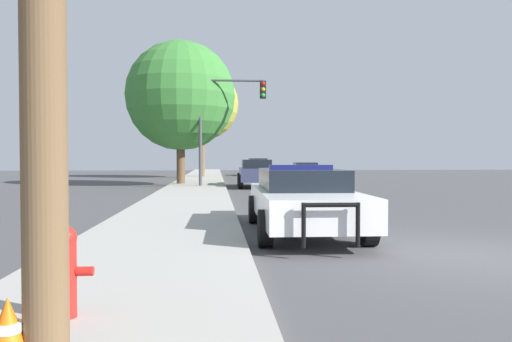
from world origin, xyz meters
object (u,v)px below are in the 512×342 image
Objects in this scene: fire_hydrant at (64,269)px; tree_sidewalk_mid at (181,96)px; tree_sidewalk_far at (202,104)px; car_background_distant at (257,167)px; car_background_midblock at (256,172)px; car_background_oncoming at (305,170)px; police_car at (302,198)px; traffic_cone at (8,331)px; traffic_light at (226,110)px.

fire_hydrant is 23.73m from tree_sidewalk_mid.
tree_sidewalk_far is at bearing 89.47° from fire_hydrant.
car_background_distant is 17.59m from car_background_midblock.
car_background_oncoming is at bearing 66.40° from car_background_midblock.
tree_sidewalk_mid is at bearing -109.76° from car_background_distant.
traffic_cone is at bearing 65.33° from police_car.
traffic_light is at bearing -43.73° from tree_sidewalk_mid.
police_car reaches higher than fire_hydrant.
car_background_distant is 40.27m from traffic_cone.
car_background_oncoming is 32.44m from traffic_cone.
car_background_distant is (5.00, 38.95, 0.22)m from fire_hydrant.
traffic_light is at bearing -100.05° from car_background_distant.
car_background_distant is (3.14, 17.97, -3.19)m from traffic_light.
traffic_cone is (-1.94, -21.98, -3.61)m from traffic_light.
police_car is at bearing -93.37° from car_background_distant.
police_car is 0.97× the size of traffic_light.
car_background_midblock is 13.76m from tree_sidewalk_far.
tree_sidewalk_mid is at bearing 136.27° from traffic_light.
police_car is 15.78m from car_background_midblock.
car_background_distant is at bearing 47.14° from tree_sidewalk_far.
tree_sidewalk_mid is at bearing 44.55° from car_background_oncoming.
car_background_oncoming is at bearing 75.82° from fire_hydrant.
police_car is 33.36m from car_background_distant.
fire_hydrant is (-3.11, -5.65, -0.15)m from police_car.
car_background_oncoming is 10.02m from car_background_midblock.
fire_hydrant is 21.34m from traffic_light.
traffic_cone is at bearing -97.38° from car_background_distant.
fire_hydrant is 1.75× the size of traffic_cone.
tree_sidewalk_far is (-1.54, 12.92, 1.69)m from traffic_light.
tree_sidewalk_mid is at bearing -94.82° from tree_sidewalk_far.
car_background_distant reaches higher than car_background_midblock.
car_background_oncoming is 1.06× the size of car_background_midblock.
car_background_distant reaches higher than car_background_oncoming.
tree_sidewalk_mid is (-4.02, 1.89, 4.18)m from car_background_midblock.
car_background_oncoming is at bearing -24.76° from tree_sidewalk_far.
car_background_oncoming is (5.85, 9.51, -3.31)m from traffic_light.
tree_sidewalk_mid is 16.94× the size of traffic_cone.
tree_sidewalk_far reaches higher than car_background_distant.
car_background_midblock is (1.59, 0.44, -3.19)m from traffic_light.
fire_hydrant is at bearing -88.58° from tree_sidewalk_mid.
fire_hydrant is 34.28m from tree_sidewalk_far.
traffic_light is at bearing -83.19° from tree_sidewalk_far.
traffic_cone is at bearing -95.04° from traffic_light.
tree_sidewalk_far reaches higher than police_car.
traffic_cone is (-3.19, -6.65, -0.35)m from police_car.
tree_sidewalk_mid is at bearing -77.20° from police_car.
traffic_light reaches higher than car_background_distant.
traffic_light is at bearing 84.96° from traffic_cone.
car_background_midblock reaches higher than fire_hydrant.
traffic_light is 11.64m from car_background_oncoming.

